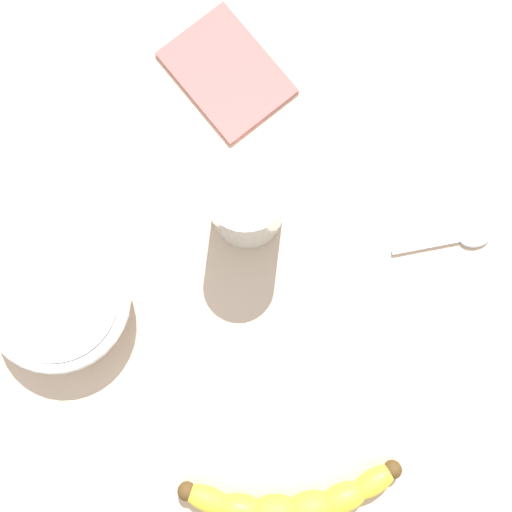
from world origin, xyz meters
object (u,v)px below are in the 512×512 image
object	(u,v)px
banana	(292,502)
ceramic_bowl	(62,299)
smoothie_glass	(247,203)
teaspoon	(469,238)

from	to	relation	value
banana	ceramic_bowl	distance (cm)	31.70
smoothie_glass	ceramic_bowl	bearing A→B (deg)	-117.59
ceramic_bowl	banana	bearing A→B (deg)	-4.87
smoothie_glass	ceramic_bowl	xyz separation A→B (cm)	(-10.00, -19.13, -2.67)
smoothie_glass	ceramic_bowl	world-z (taller)	smoothie_glass
banana	smoothie_glass	size ratio (longest dim) A/B	1.53
banana	teaspoon	distance (cm)	34.00
ceramic_bowl	teaspoon	xyz separation A→B (cm)	(31.49, 31.29, -2.66)
ceramic_bowl	teaspoon	distance (cm)	44.47
ceramic_bowl	teaspoon	world-z (taller)	ceramic_bowl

